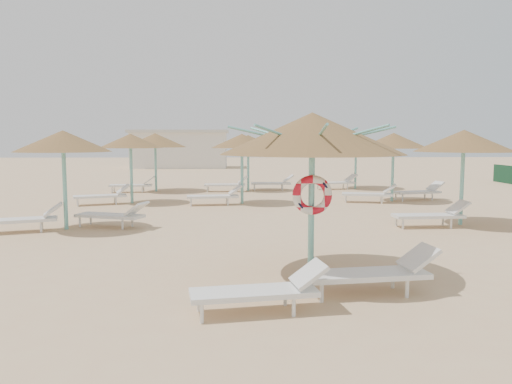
{
  "coord_description": "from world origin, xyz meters",
  "views": [
    {
      "loc": [
        -0.93,
        -8.64,
        2.42
      ],
      "look_at": [
        -0.55,
        2.02,
        1.3
      ],
      "focal_mm": 35.0,
      "sensor_mm": 36.0,
      "label": 1
    }
  ],
  "objects": [
    {
      "name": "lounger_main_a",
      "position": [
        -0.59,
        -1.85,
        0.33
      ],
      "size": [
        1.97,
        0.86,
        0.69
      ],
      "rotation": [
        0.0,
        0.0,
        0.16
      ],
      "color": "white",
      "rests_on": "ground"
    },
    {
      "name": "palapa_field",
      "position": [
        1.42,
        10.38,
        2.31
      ],
      "size": [
        19.13,
        13.73,
        2.72
      ],
      "color": "#6EBEB7",
      "rests_on": "ground"
    },
    {
      "name": "service_hut",
      "position": [
        -6.0,
        35.0,
        1.64
      ],
      "size": [
        8.4,
        4.4,
        3.25
      ],
      "color": "silver",
      "rests_on": "ground"
    },
    {
      "name": "ground",
      "position": [
        0.0,
        0.0,
        0.0
      ],
      "size": [
        120.0,
        120.0,
        0.0
      ],
      "primitive_type": "plane",
      "color": "tan",
      "rests_on": "ground"
    },
    {
      "name": "main_palapa",
      "position": [
        0.36,
        0.04,
        2.51
      ],
      "size": [
        3.23,
        3.23,
        2.89
      ],
      "color": "#6EBEB7",
      "rests_on": "ground"
    },
    {
      "name": "lounger_main_b",
      "position": [
        1.21,
        -1.07,
        0.36
      ],
      "size": [
        2.12,
        0.88,
        0.75
      ],
      "rotation": [
        0.0,
        0.0,
        0.13
      ],
      "color": "white",
      "rests_on": "ground"
    }
  ]
}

